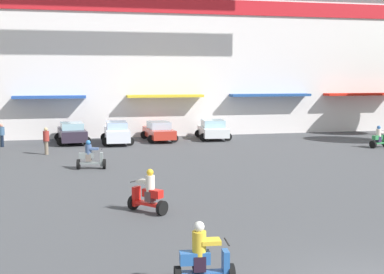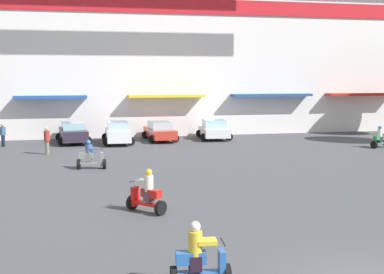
# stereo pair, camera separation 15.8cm
# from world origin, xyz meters

# --- Properties ---
(ground_plane) EXTENTS (128.00, 128.00, 0.00)m
(ground_plane) POSITION_xyz_m (0.00, 13.00, 0.00)
(ground_plane) COLOR #424548
(colonial_building) EXTENTS (42.52, 17.15, 22.73)m
(colonial_building) POSITION_xyz_m (0.00, 36.25, 9.83)
(colonial_building) COLOR silver
(colonial_building) RESTS_ON ground
(parked_car_0) EXTENTS (2.62, 4.48, 1.48)m
(parked_car_0) POSITION_xyz_m (-7.07, 27.53, 0.75)
(parked_car_0) COLOR #2A2330
(parked_car_0) RESTS_ON ground
(parked_car_1) EXTENTS (2.26, 4.45, 1.57)m
(parked_car_1) POSITION_xyz_m (-3.95, 26.63, 0.79)
(parked_car_1) COLOR silver
(parked_car_1) RESTS_ON ground
(parked_car_2) EXTENTS (2.44, 4.42, 1.44)m
(parked_car_2) POSITION_xyz_m (-0.77, 27.51, 0.73)
(parked_car_2) COLOR #B22E22
(parked_car_2) RESTS_ON ground
(parked_car_3) EXTENTS (2.65, 4.02, 1.48)m
(parked_car_3) POSITION_xyz_m (3.39, 27.49, 0.74)
(parked_car_3) COLOR silver
(parked_car_3) RESTS_ON ground
(scooter_rider_0) EXTENTS (1.53, 0.72, 1.52)m
(scooter_rider_0) POSITION_xyz_m (-6.02, 16.87, 0.63)
(scooter_rider_0) COLOR black
(scooter_rider_0) RESTS_ON ground
(scooter_rider_2) EXTENTS (1.42, 0.65, 1.56)m
(scooter_rider_2) POSITION_xyz_m (-3.88, 1.29, 0.64)
(scooter_rider_2) COLOR black
(scooter_rider_2) RESTS_ON ground
(scooter_rider_3) EXTENTS (1.49, 0.91, 1.50)m
(scooter_rider_3) POSITION_xyz_m (13.11, 20.58, 0.62)
(scooter_rider_3) COLOR black
(scooter_rider_3) RESTS_ON ground
(scooter_rider_4) EXTENTS (1.36, 1.46, 1.58)m
(scooter_rider_4) POSITION_xyz_m (-4.25, 7.89, 0.65)
(scooter_rider_4) COLOR black
(scooter_rider_4) RESTS_ON ground
(pedestrian_0) EXTENTS (0.55, 0.55, 1.59)m
(pedestrian_0) POSITION_xyz_m (-11.71, 26.59, 0.89)
(pedestrian_0) COLOR black
(pedestrian_0) RESTS_ON ground
(pedestrian_1) EXTENTS (0.50, 0.50, 1.68)m
(pedestrian_1) POSITION_xyz_m (-8.55, 22.38, 0.95)
(pedestrian_1) COLOR #766957
(pedestrian_1) RESTS_ON ground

